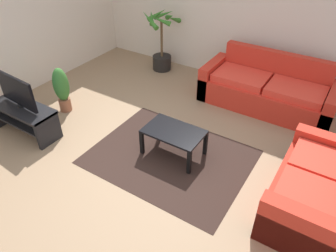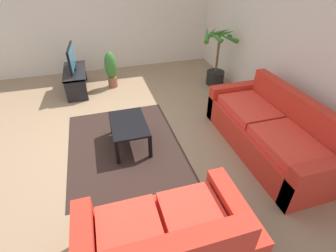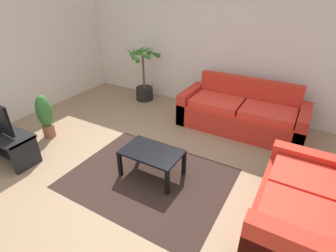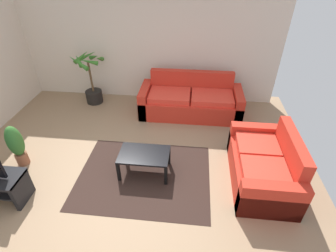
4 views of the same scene
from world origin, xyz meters
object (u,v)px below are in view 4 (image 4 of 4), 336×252
couch_main (190,102)px  couch_loveseat (263,166)px  potted_palm (92,82)px  potted_plant_small (16,144)px  coffee_table (144,156)px

couch_main → couch_loveseat: bearing=-57.7°
potted_palm → potted_plant_small: size_ratio=1.57×
couch_loveseat → potted_plant_small: couch_loveseat is taller
couch_loveseat → potted_palm: (-3.61, 2.22, 0.24)m
potted_palm → potted_plant_small: 2.33m
couch_loveseat → potted_palm: size_ratio=1.24×
potted_palm → potted_plant_small: bearing=-102.9°
coffee_table → potted_palm: 2.81m
couch_loveseat → coffee_table: (-1.94, -0.02, 0.05)m
potted_plant_small → potted_palm: bearing=77.1°
potted_plant_small → couch_main: bearing=34.8°
potted_palm → potted_plant_small: (-0.52, -2.27, -0.10)m
coffee_table → potted_palm: (-1.68, 2.24, 0.19)m
couch_main → coffee_table: size_ratio=2.72×
couch_loveseat → potted_plant_small: 4.14m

